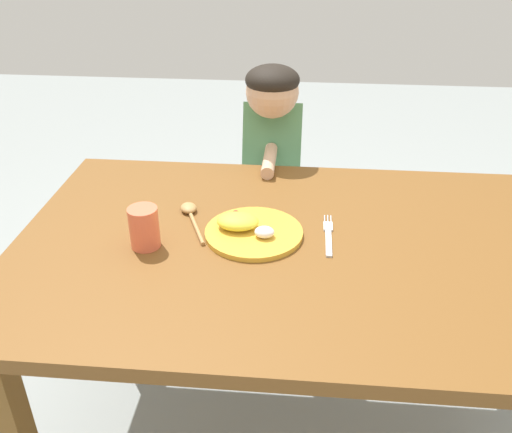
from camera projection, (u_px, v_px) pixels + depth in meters
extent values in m
cube|color=brown|center=(294.00, 249.00, 1.40)|extent=(1.43, 0.92, 0.04)
cube|color=brown|center=(118.00, 270.00, 1.95)|extent=(0.07, 0.07, 0.71)
cube|color=brown|center=(479.00, 290.00, 1.86)|extent=(0.07, 0.07, 0.71)
cylinder|color=gold|center=(254.00, 233.00, 1.42)|extent=(0.25, 0.25, 0.01)
ellipsoid|color=yellow|center=(238.00, 221.00, 1.42)|extent=(0.11, 0.08, 0.04)
ellipsoid|color=red|center=(236.00, 215.00, 1.46)|extent=(0.03, 0.04, 0.02)
ellipsoid|color=white|center=(264.00, 232.00, 1.38)|extent=(0.05, 0.04, 0.03)
cube|color=silver|center=(329.00, 243.00, 1.38)|extent=(0.02, 0.12, 0.01)
cube|color=silver|center=(328.00, 226.00, 1.45)|extent=(0.02, 0.04, 0.01)
cylinder|color=silver|center=(331.00, 219.00, 1.49)|extent=(0.00, 0.04, 0.00)
cylinder|color=silver|center=(328.00, 219.00, 1.49)|extent=(0.00, 0.04, 0.00)
cylinder|color=silver|center=(325.00, 219.00, 1.49)|extent=(0.00, 0.04, 0.00)
cylinder|color=#AE814A|center=(197.00, 229.00, 1.44)|extent=(0.07, 0.15, 0.01)
ellipsoid|color=#AE814A|center=(189.00, 208.00, 1.52)|extent=(0.06, 0.07, 0.02)
cylinder|color=#EE6848|center=(144.00, 228.00, 1.35)|extent=(0.07, 0.07, 0.11)
cube|color=#394471|center=(272.00, 251.00, 2.22)|extent=(0.20, 0.16, 0.53)
cube|color=#599966|center=(272.00, 157.00, 1.94)|extent=(0.20, 0.26, 0.40)
sphere|color=#D8A884|center=(272.00, 92.00, 1.76)|extent=(0.17, 0.17, 0.17)
ellipsoid|color=black|center=(272.00, 80.00, 1.75)|extent=(0.17, 0.17, 0.09)
cylinder|color=#D8A884|center=(269.00, 161.00, 1.78)|extent=(0.04, 0.20, 0.04)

